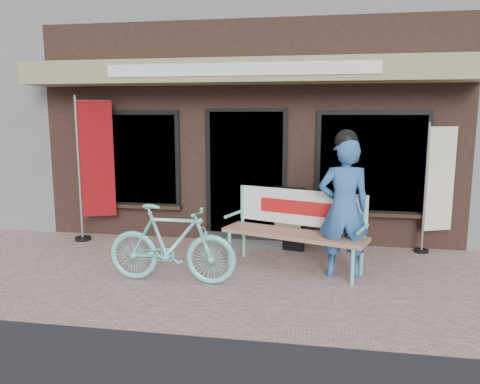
% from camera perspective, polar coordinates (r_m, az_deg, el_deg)
% --- Properties ---
extents(ground, '(70.00, 70.00, 0.00)m').
position_cam_1_polar(ground, '(6.08, -2.25, -10.87)').
color(ground, tan).
rests_on(ground, ground).
extents(storefront, '(7.00, 6.77, 6.00)m').
position_cam_1_polar(storefront, '(10.64, 3.36, 14.21)').
color(storefront, black).
rests_on(storefront, ground).
extents(bench, '(2.04, 1.10, 1.07)m').
position_cam_1_polar(bench, '(6.49, 6.90, -3.79)').
color(bench, '#70DBD1').
rests_on(bench, ground).
extents(person, '(0.71, 0.51, 1.92)m').
position_cam_1_polar(person, '(6.18, 12.56, -1.63)').
color(person, '#2F5EA3').
rests_on(person, ground).
extents(bicycle, '(1.67, 0.49, 1.00)m').
position_cam_1_polar(bicycle, '(5.98, -8.34, -6.27)').
color(bicycle, '#70DBD1').
rests_on(bicycle, ground).
extents(nobori_red, '(0.71, 0.38, 2.41)m').
position_cam_1_polar(nobori_red, '(8.15, -17.36, 2.94)').
color(nobori_red, gray).
rests_on(nobori_red, ground).
extents(nobori_cream, '(0.59, 0.33, 2.00)m').
position_cam_1_polar(nobori_cream, '(7.72, 22.93, 0.66)').
color(nobori_cream, gray).
rests_on(nobori_cream, ground).
extents(menu_stand, '(0.51, 0.22, 1.00)m').
position_cam_1_polar(menu_stand, '(7.33, 5.96, -3.18)').
color(menu_stand, black).
rests_on(menu_stand, ground).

